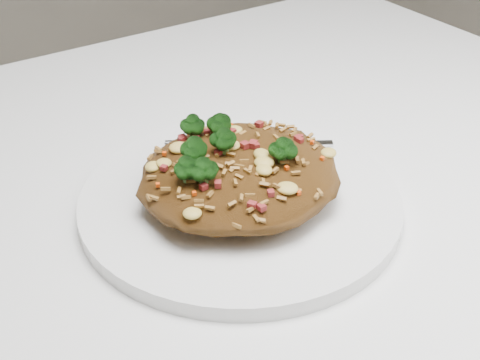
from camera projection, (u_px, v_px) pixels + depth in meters
name	position (u px, v px, depth m)	size (l,w,h in m)	color
dining_table	(132.00, 317.00, 0.60)	(1.20, 0.80, 0.75)	white
plate	(240.00, 201.00, 0.58)	(0.28, 0.28, 0.01)	white
fried_rice	(239.00, 167.00, 0.56)	(0.17, 0.16, 0.06)	brown
fork	(257.00, 145.00, 0.64)	(0.15, 0.10, 0.00)	silver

